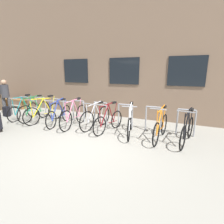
{
  "coord_description": "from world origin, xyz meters",
  "views": [
    {
      "loc": [
        2.45,
        -3.68,
        2.01
      ],
      "look_at": [
        0.15,
        1.6,
        0.6
      ],
      "focal_mm": 27.24,
      "sensor_mm": 36.0,
      "label": 1
    }
  ],
  "objects_px": {
    "bicycle_blue": "(59,115)",
    "person_by_bench": "(6,95)",
    "bicycle_teal": "(24,110)",
    "bicycle_yellow": "(44,112)",
    "bicycle_white": "(130,123)",
    "bicycle_orange": "(161,127)",
    "bicycle_pink": "(74,116)",
    "bicycle_green": "(35,111)",
    "bicycle_black": "(187,131)",
    "backpack": "(7,112)",
    "wooden_bench": "(14,101)",
    "bicycle_maroon": "(109,121)",
    "bicycle_silver": "(96,117)"
  },
  "relations": [
    {
      "from": "bicycle_blue",
      "to": "person_by_bench",
      "type": "relative_size",
      "value": 1.07
    },
    {
      "from": "bicycle_teal",
      "to": "bicycle_yellow",
      "type": "height_order",
      "value": "bicycle_yellow"
    },
    {
      "from": "bicycle_white",
      "to": "bicycle_yellow",
      "type": "relative_size",
      "value": 0.98
    },
    {
      "from": "bicycle_white",
      "to": "bicycle_orange",
      "type": "relative_size",
      "value": 1.01
    },
    {
      "from": "bicycle_white",
      "to": "bicycle_pink",
      "type": "height_order",
      "value": "bicycle_pink"
    },
    {
      "from": "bicycle_teal",
      "to": "bicycle_green",
      "type": "distance_m",
      "value": 0.59
    },
    {
      "from": "bicycle_white",
      "to": "bicycle_black",
      "type": "height_order",
      "value": "bicycle_white"
    },
    {
      "from": "bicycle_teal",
      "to": "backpack",
      "type": "xyz_separation_m",
      "value": [
        -1.05,
        -0.04,
        -0.14
      ]
    },
    {
      "from": "bicycle_black",
      "to": "bicycle_orange",
      "type": "bearing_deg",
      "value": -177.89
    },
    {
      "from": "person_by_bench",
      "to": "bicycle_green",
      "type": "bearing_deg",
      "value": -3.39
    },
    {
      "from": "bicycle_black",
      "to": "wooden_bench",
      "type": "bearing_deg",
      "value": 171.44
    },
    {
      "from": "bicycle_white",
      "to": "bicycle_maroon",
      "type": "bearing_deg",
      "value": -177.1
    },
    {
      "from": "bicycle_white",
      "to": "bicycle_yellow",
      "type": "distance_m",
      "value": 3.57
    },
    {
      "from": "bicycle_blue",
      "to": "backpack",
      "type": "height_order",
      "value": "bicycle_blue"
    },
    {
      "from": "person_by_bench",
      "to": "bicycle_black",
      "type": "bearing_deg",
      "value": -0.93
    },
    {
      "from": "bicycle_maroon",
      "to": "bicycle_green",
      "type": "xyz_separation_m",
      "value": [
        -3.38,
        0.03,
        0.03
      ]
    },
    {
      "from": "bicycle_teal",
      "to": "bicycle_green",
      "type": "xyz_separation_m",
      "value": [
        0.59,
        0.06,
        0.03
      ]
    },
    {
      "from": "bicycle_orange",
      "to": "bicycle_silver",
      "type": "relative_size",
      "value": 1.02
    },
    {
      "from": "bicycle_maroon",
      "to": "bicycle_silver",
      "type": "xyz_separation_m",
      "value": [
        -0.58,
        0.16,
        0.02
      ]
    },
    {
      "from": "bicycle_teal",
      "to": "person_by_bench",
      "type": "height_order",
      "value": "person_by_bench"
    },
    {
      "from": "bicycle_yellow",
      "to": "bicycle_silver",
      "type": "distance_m",
      "value": 2.25
    },
    {
      "from": "bicycle_green",
      "to": "bicycle_black",
      "type": "bearing_deg",
      "value": -0.14
    },
    {
      "from": "wooden_bench",
      "to": "person_by_bench",
      "type": "height_order",
      "value": "person_by_bench"
    },
    {
      "from": "bicycle_pink",
      "to": "backpack",
      "type": "distance_m",
      "value": 3.66
    },
    {
      "from": "bicycle_green",
      "to": "bicycle_maroon",
      "type": "bearing_deg",
      "value": -0.51
    },
    {
      "from": "person_by_bench",
      "to": "bicycle_silver",
      "type": "bearing_deg",
      "value": 0.22
    },
    {
      "from": "bicycle_orange",
      "to": "person_by_bench",
      "type": "distance_m",
      "value": 6.95
    },
    {
      "from": "bicycle_silver",
      "to": "bicycle_black",
      "type": "relative_size",
      "value": 1.0
    },
    {
      "from": "bicycle_orange",
      "to": "bicycle_blue",
      "type": "height_order",
      "value": "bicycle_orange"
    },
    {
      "from": "wooden_bench",
      "to": "bicycle_black",
      "type": "bearing_deg",
      "value": -8.56
    },
    {
      "from": "bicycle_white",
      "to": "bicycle_orange",
      "type": "xyz_separation_m",
      "value": [
        0.95,
        -0.05,
        -0.01
      ]
    },
    {
      "from": "bicycle_orange",
      "to": "bicycle_green",
      "type": "relative_size",
      "value": 1.01
    },
    {
      "from": "bicycle_teal",
      "to": "backpack",
      "type": "relative_size",
      "value": 3.68
    },
    {
      "from": "bicycle_maroon",
      "to": "bicycle_teal",
      "type": "relative_size",
      "value": 0.97
    },
    {
      "from": "bicycle_silver",
      "to": "bicycle_pink",
      "type": "height_order",
      "value": "bicycle_pink"
    },
    {
      "from": "bicycle_teal",
      "to": "person_by_bench",
      "type": "bearing_deg",
      "value": 172.46
    },
    {
      "from": "bicycle_maroon",
      "to": "bicycle_orange",
      "type": "height_order",
      "value": "bicycle_orange"
    },
    {
      "from": "bicycle_teal",
      "to": "person_by_bench",
      "type": "relative_size",
      "value": 1.0
    },
    {
      "from": "bicycle_green",
      "to": "bicycle_teal",
      "type": "bearing_deg",
      "value": -174.41
    },
    {
      "from": "bicycle_maroon",
      "to": "bicycle_black",
      "type": "height_order",
      "value": "bicycle_black"
    },
    {
      "from": "bicycle_orange",
      "to": "backpack",
      "type": "bearing_deg",
      "value": -179.52
    },
    {
      "from": "bicycle_yellow",
      "to": "bicycle_black",
      "type": "distance_m",
      "value": 5.24
    },
    {
      "from": "bicycle_maroon",
      "to": "person_by_bench",
      "type": "relative_size",
      "value": 0.98
    },
    {
      "from": "bicycle_white",
      "to": "wooden_bench",
      "type": "bearing_deg",
      "value": 169.63
    },
    {
      "from": "bicycle_orange",
      "to": "bicycle_blue",
      "type": "relative_size",
      "value": 0.99
    },
    {
      "from": "person_by_bench",
      "to": "bicycle_orange",
      "type": "bearing_deg",
      "value": -1.25
    },
    {
      "from": "bicycle_black",
      "to": "bicycle_green",
      "type": "distance_m",
      "value": 5.8
    },
    {
      "from": "bicycle_green",
      "to": "person_by_bench",
      "type": "distance_m",
      "value": 1.92
    },
    {
      "from": "bicycle_black",
      "to": "wooden_bench",
      "type": "distance_m",
      "value": 8.86
    },
    {
      "from": "bicycle_maroon",
      "to": "bicycle_black",
      "type": "distance_m",
      "value": 2.42
    }
  ]
}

